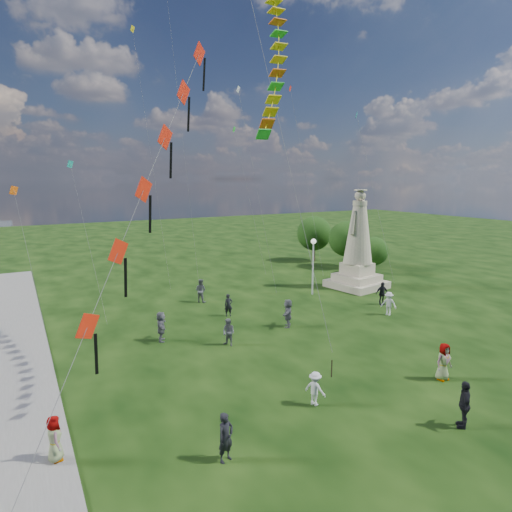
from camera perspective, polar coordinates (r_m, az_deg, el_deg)
statue at (r=39.55m, az=13.43°, el=0.63°), size 4.94×4.94×8.85m
lamppost at (r=36.34m, az=7.64°, el=0.20°), size 0.45×0.45×4.82m
tree_row at (r=49.44m, az=10.56°, el=2.36°), size 4.84×12.43×5.40m
person_0 at (r=16.19m, az=-4.07°, el=-22.97°), size 0.75×0.61×1.79m
person_1 at (r=25.69m, az=-3.67°, el=-10.12°), size 0.82×0.94×1.65m
person_2 at (r=19.66m, az=7.88°, el=-17.09°), size 0.85×1.10×1.52m
person_3 at (r=19.70m, az=26.01°, el=-17.35°), size 1.23×1.20×1.94m
person_4 at (r=23.44m, az=23.73°, el=-12.77°), size 0.94×0.61×1.87m
person_5 at (r=26.93m, az=-12.53°, el=-9.14°), size 1.24×1.87×1.86m
person_6 at (r=30.98m, az=-3.69°, el=-6.56°), size 0.67×0.53×1.62m
person_7 at (r=34.62m, az=-7.40°, el=-4.59°), size 1.01×1.08×1.90m
person_8 at (r=32.59m, az=17.28°, el=-6.07°), size 1.04×1.25×1.72m
person_9 at (r=35.06m, az=16.44°, el=-4.80°), size 1.16×0.78×1.82m
person_10 at (r=17.54m, az=-25.26°, el=-21.43°), size 0.56×0.84×1.64m
person_11 at (r=28.82m, az=4.28°, el=-7.58°), size 1.70×1.84×1.90m
red_kite_train at (r=17.80m, az=-13.52°, el=10.90°), size 9.82×9.35×16.21m
small_kites at (r=39.43m, az=-5.99°, el=17.18°), size 30.73×18.19×32.52m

